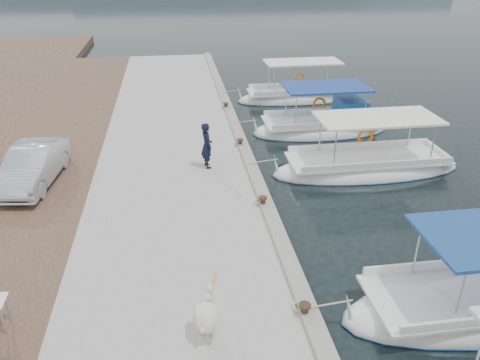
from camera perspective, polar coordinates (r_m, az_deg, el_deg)
name	(u,v)px	position (r m, az deg, el deg)	size (l,w,h in m)	color
ground	(283,245)	(14.08, 5.29, -7.87)	(400.00, 400.00, 0.00)	black
concrete_quay	(177,171)	(17.97, -7.68, 1.04)	(6.00, 40.00, 0.50)	#9FA09A
quay_curb	(249,160)	(18.05, 1.11, 2.49)	(0.44, 40.00, 0.12)	gray
cobblestone_strip	(40,180)	(18.67, -23.17, 0.01)	(4.00, 40.00, 0.50)	#4E3529
fishing_caique_c	(366,168)	(19.02, 15.15, 1.39)	(7.58, 2.42, 2.83)	white
fishing_caique_d	(321,128)	(22.67, 9.89, 6.28)	(6.43, 2.55, 2.83)	white
fishing_caique_e	(298,98)	(27.35, 7.07, 9.86)	(6.99, 2.08, 2.83)	white
mooring_bollards	(263,201)	(14.89, 2.79, -2.55)	(0.28, 20.28, 0.33)	black
pelican	(207,315)	(10.20, -4.08, -16.06)	(0.67, 1.37, 1.06)	tan
fisherman	(207,145)	(17.31, -4.07, 4.23)	(0.63, 0.41, 1.73)	black
parked_car	(33,165)	(17.65, -23.92, 1.64)	(1.40, 4.03, 1.33)	silver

